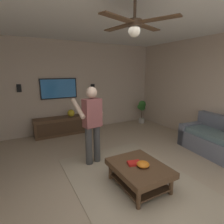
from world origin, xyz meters
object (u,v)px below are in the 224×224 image
vase_round (71,113)px  media_console (63,126)px  wall_speaker_left (93,87)px  wall_speaker_right (19,88)px  coffee_table (139,171)px  potted_plant_short (142,108)px  book (134,163)px  bowl (143,164)px  ceiling_fan (135,25)px  tv (59,89)px  remote_white (131,163)px  couch (223,143)px  person_standing (92,121)px

vase_round → media_console: bearing=83.3°
wall_speaker_left → wall_speaker_right: bearing=90.0°
media_console → wall_speaker_right: wall_speaker_right is taller
coffee_table → wall_speaker_left: bearing=-10.4°
wall_speaker_right → vase_round: bearing=-101.8°
potted_plant_short → book: bearing=140.4°
book → wall_speaker_left: wall_speaker_left is taller
wall_speaker_right → potted_plant_short: bearing=-95.9°
media_console → vase_round: bearing=83.3°
coffee_table → bowl: 0.17m
bowl → ceiling_fan: bearing=84.8°
vase_round → potted_plant_short: bearing=-92.8°
tv → remote_white: 3.57m
potted_plant_short → wall_speaker_left: (0.42, 1.81, 0.82)m
potted_plant_short → vase_round: bearing=87.2°
couch → tv: bearing=-44.3°
coffee_table → vase_round: vase_round is taller
book → ceiling_fan: (-0.12, 0.15, 2.11)m
couch → bowl: (-0.06, 2.39, 0.13)m
potted_plant_short → wall_speaker_right: 4.16m
tv → wall_speaker_left: size_ratio=5.06×
tv → wall_speaker_right: tv is taller
ceiling_fan → vase_round: bearing=0.4°
wall_speaker_left → coffee_table: bearing=169.6°
bowl → wall_speaker_left: (3.59, -0.63, 0.96)m
tv → remote_white: bearing=6.6°
ceiling_fan → tv: bearing=4.7°
wall_speaker_left → ceiling_fan: (-3.57, 0.85, 1.13)m
tv → vase_round: (-0.27, -0.27, -0.76)m
potted_plant_short → coffee_table: bearing=141.6°
tv → person_standing: tv is taller
couch → wall_speaker_left: bearing=-57.3°
couch → potted_plant_short: 3.12m
ceiling_fan → book: bearing=-51.2°
coffee_table → wall_speaker_right: 4.03m
media_console → tv: tv is taller
tv → wall_speaker_left: (0.01, -1.14, -0.01)m
wall_speaker_right → ceiling_fan: size_ratio=0.19×
remote_white → ceiling_fan: size_ratio=0.13×
coffee_table → couch: bearing=-90.4°
remote_white → tv: bearing=7.4°
book → wall_speaker_left: 3.65m
remote_white → vase_round: (3.13, 0.13, 0.25)m
ceiling_fan → media_console: bearing=5.0°
coffee_table → media_console: size_ratio=0.59×
couch → coffee_table: bearing=5.8°
bowl → person_standing: bearing=17.6°
coffee_table → wall_speaker_right: size_ratio=4.55×
remote_white → vase_round: size_ratio=0.68×
couch → person_standing: 3.07m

